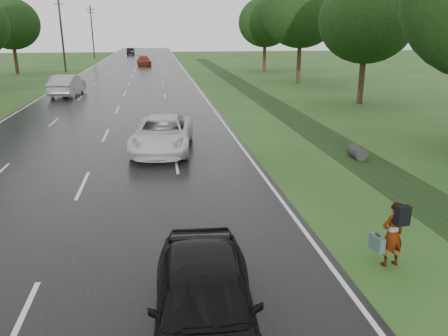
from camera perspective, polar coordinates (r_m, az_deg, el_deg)
name	(u,v)px	position (r m, az deg, el deg)	size (l,w,h in m)	color
ground	(19,327)	(9.73, -25.24, -18.31)	(220.00, 220.00, 0.00)	#2A491A
road	(132,78)	(52.91, -11.96, 11.37)	(14.00, 180.00, 0.04)	black
edge_stripe_east	(190,77)	(52.98, -4.50, 11.72)	(0.12, 180.00, 0.01)	silver
edge_stripe_west	(72,79)	(53.69, -19.29, 10.89)	(0.12, 180.00, 0.01)	silver
center_line	(132,78)	(52.91, -11.96, 11.40)	(0.12, 180.00, 0.01)	silver
drainage_ditch	(296,119)	(28.18, 9.45, 6.32)	(2.20, 120.00, 0.56)	black
utility_pole_far	(62,32)	(63.70, -20.45, 16.35)	(1.60, 0.26, 10.00)	#322014
utility_pole_distant	(92,31)	(93.33, -16.84, 16.76)	(1.60, 0.26, 10.00)	#322014
tree_east_c	(367,20)	(35.10, 18.18, 17.93)	(7.00, 7.00, 9.29)	#322014
tree_east_d	(301,12)	(47.98, 10.06, 19.41)	(8.00, 8.00, 10.76)	#322014
tree_east_f	(265,22)	(61.34, 5.42, 18.42)	(7.20, 7.20, 9.62)	#322014
tree_west_f	(11,24)	(63.07, -26.09, 16.56)	(7.00, 7.00, 9.29)	#322014
pedestrian	(392,234)	(11.16, 21.12, -7.99)	(0.79, 0.63, 1.64)	#A5998C
white_pickup	(163,134)	(20.55, -8.03, 4.46)	(2.60, 5.63, 1.57)	silver
dark_sedan	(205,301)	(8.09, -2.52, -17.00)	(1.90, 4.73, 1.61)	black
silver_sedan	(67,85)	(40.17, -19.78, 10.14)	(1.86, 5.34, 1.76)	gray
far_car_red	(144,61)	(72.23, -10.43, 13.62)	(2.00, 4.91, 1.43)	maroon
far_car_dark	(131,51)	(104.19, -12.08, 14.69)	(1.57, 4.51, 1.49)	black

